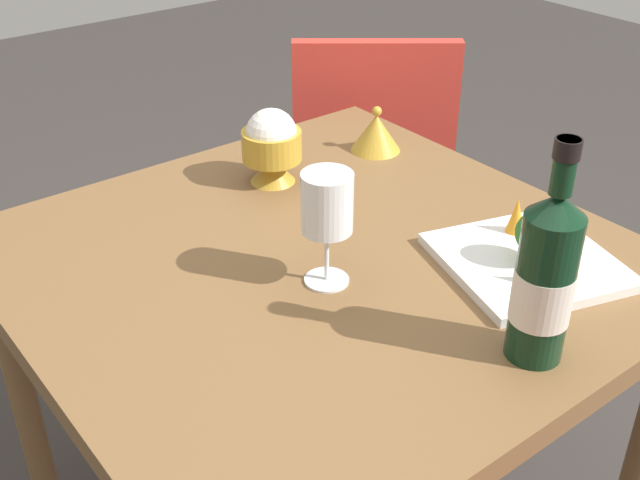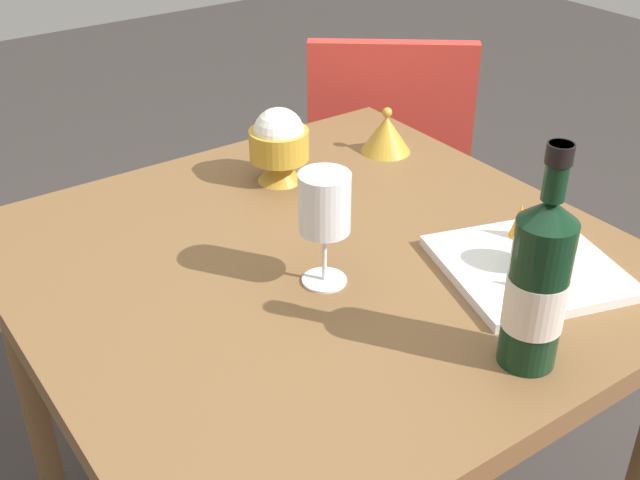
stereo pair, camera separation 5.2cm
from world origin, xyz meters
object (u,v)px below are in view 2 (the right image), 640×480
wine_glass (325,206)px  carrot_garnish_left (548,271)px  carrot_garnish_right (520,220)px  rice_bowl_lid (386,134)px  wine_bottle (538,284)px  rice_bowl (279,144)px  serving_plate (528,267)px  chair_by_wall (387,155)px  broccoli_floret (539,240)px

wine_glass → carrot_garnish_left: size_ratio=2.57×
carrot_garnish_right → rice_bowl_lid: bearing=-7.9°
rice_bowl_lid → carrot_garnish_right: rice_bowl_lid is taller
wine_bottle → wine_glass: (0.30, 0.11, 0.01)m
rice_bowl → serving_plate: bearing=-163.6°
wine_glass → rice_bowl: 0.35m
wine_bottle → carrot_garnish_left: size_ratio=4.41×
wine_glass → carrot_garnish_left: 0.33m
chair_by_wall → carrot_garnish_left: 0.98m
rice_bowl → broccoli_floret: bearing=-164.6°
carrot_garnish_left → carrot_garnish_right: carrot_garnish_left is taller
wine_bottle → carrot_garnish_left: (0.08, -0.12, -0.07)m
rice_bowl → rice_bowl_lid: bearing=-93.0°
rice_bowl_lid → wine_bottle: bearing=156.7°
chair_by_wall → carrot_garnish_left: chair_by_wall is taller
rice_bowl_lid → broccoli_floret: 0.50m
rice_bowl → carrot_garnish_left: 0.56m
chair_by_wall → carrot_garnish_right: 0.83m
rice_bowl_lid → carrot_garnish_left: size_ratio=1.44×
chair_by_wall → broccoli_floret: 0.93m
wine_bottle → serving_plate: wine_bottle is taller
wine_glass → broccoli_floret: wine_glass is taller
chair_by_wall → carrot_garnish_right: (-0.72, 0.33, 0.25)m
rice_bowl_lid → serving_plate: (-0.47, 0.10, -0.03)m
chair_by_wall → carrot_garnish_right: chair_by_wall is taller
rice_bowl_lid → serving_plate: rice_bowl_lid is taller
rice_bowl → carrot_garnish_right: size_ratio=2.40×
wine_bottle → carrot_garnish_right: 0.30m
chair_by_wall → wine_bottle: wine_bottle is taller
carrot_garnish_right → broccoli_floret: bearing=147.8°
rice_bowl → broccoli_floret: rice_bowl is taller
serving_plate → carrot_garnish_left: (-0.07, 0.04, 0.04)m
rice_bowl → carrot_garnish_right: bearing=-155.8°
rice_bowl → rice_bowl_lid: (-0.01, -0.24, -0.04)m
rice_bowl_lid → broccoli_floret: broccoli_floret is taller
serving_plate → carrot_garnish_right: size_ratio=5.29×
rice_bowl → broccoli_floret: 0.52m
chair_by_wall → broccoli_floret: size_ratio=9.91×
chair_by_wall → serving_plate: bearing=-77.8°
rice_bowl_lid → carrot_garnish_right: (-0.40, 0.06, 0.01)m
rice_bowl_lid → carrot_garnish_right: 0.41m
rice_bowl_lid → serving_plate: 0.48m
wine_glass → rice_bowl_lid: size_ratio=1.79×
chair_by_wall → wine_bottle: size_ratio=2.77×
wine_glass → rice_bowl_lid: (0.31, -0.37, -0.09)m
carrot_garnish_right → carrot_garnish_left: bearing=146.8°
chair_by_wall → broccoli_floret: bearing=-77.7°
rice_bowl_lid → broccoli_floret: size_ratio=1.17×
wine_glass → serving_plate: (-0.16, -0.27, -0.12)m
chair_by_wall → rice_bowl: rice_bowl is taller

